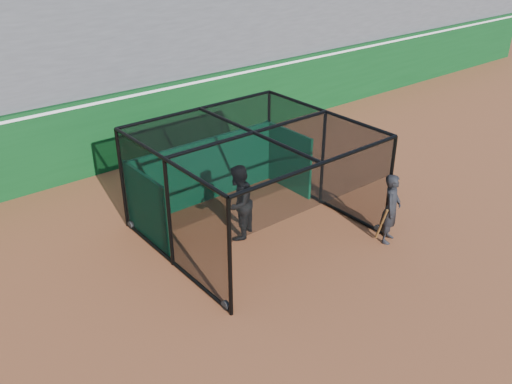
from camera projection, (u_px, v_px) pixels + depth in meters
ground at (285, 289)px, 12.18m from camera, size 120.00×120.00×0.00m
outfield_wall at (110, 130)px, 17.46m from camera, size 50.00×0.50×2.50m
grandstand at (50, 13)px, 18.61m from camera, size 50.00×7.85×8.95m
batting_cage at (253, 184)px, 13.81m from camera, size 5.08×4.78×2.78m
batter at (238, 203)px, 13.71m from camera, size 1.22×1.15×2.00m
on_deck_player at (391, 209)px, 13.58m from camera, size 0.81×0.70×1.86m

